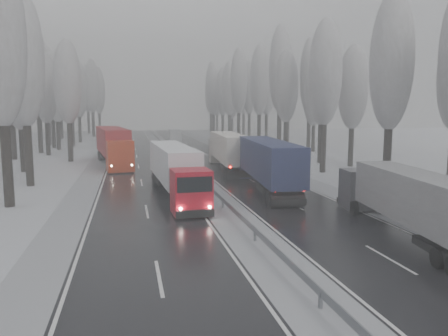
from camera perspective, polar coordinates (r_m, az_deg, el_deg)
name	(u,v)px	position (r m, az deg, el deg)	size (l,w,h in m)	color
ground	(281,268)	(19.59, 7.44, -12.86)	(260.00, 260.00, 0.00)	silver
carriageway_right	(235,171)	(49.11, 1.40, -0.37)	(7.50, 200.00, 0.03)	black
carriageway_left	(140,174)	(47.75, -10.94, -0.73)	(7.50, 200.00, 0.03)	black
median_slush	(188,172)	(48.15, -4.68, -0.55)	(3.00, 200.00, 0.04)	#ABADB3
shoulder_right	(276,169)	(50.51, 6.86, -0.19)	(2.40, 200.00, 0.04)	#ABADB3
shoulder_left	(92,175)	(47.89, -16.87, -0.89)	(2.40, 200.00, 0.04)	#ABADB3
median_guardrail	(188,167)	(48.06, -4.69, 0.13)	(0.12, 200.00, 0.76)	slate
tree_16	(392,63)	(39.41, 21.06, 12.70)	(3.60, 3.60, 16.53)	black
tree_18	(325,73)	(49.08, 13.09, 11.94)	(3.60, 3.60, 16.58)	black
tree_19	(353,88)	(55.05, 16.51, 10.00)	(3.60, 3.60, 14.57)	black
tree_20	(322,84)	(57.82, 12.66, 10.71)	(3.60, 3.60, 15.71)	black
tree_21	(325,72)	(62.51, 13.03, 12.16)	(3.60, 3.60, 18.62)	black
tree_22	(286,87)	(67.12, 8.16, 10.45)	(3.60, 3.60, 15.86)	black
tree_23	(314,98)	(73.14, 11.71, 8.97)	(3.60, 3.60, 13.55)	black
tree_24	(280,70)	(72.71, 7.34, 12.57)	(3.60, 3.60, 20.49)	black
tree_25	(310,77)	(78.89, 11.17, 11.61)	(3.60, 3.60, 19.44)	black
tree_26	(260,81)	(82.23, 4.66, 11.26)	(3.60, 3.60, 18.78)	black
tree_27	(288,87)	(88.27, 8.40, 10.47)	(3.60, 3.60, 17.62)	black
tree_28	(239,82)	(92.21, 1.95, 11.22)	(3.60, 3.60, 19.62)	black
tree_29	(267,88)	(98.03, 5.61, 10.41)	(3.60, 3.60, 18.11)	black
tree_30	(229,89)	(101.67, 0.70, 10.25)	(3.60, 3.60, 17.86)	black
tree_31	(249,88)	(107.02, 3.34, 10.35)	(3.60, 3.60, 18.58)	black
tree_32	(223,92)	(108.99, -0.17, 9.90)	(3.60, 3.60, 17.33)	black
tree_33	(231,100)	(113.52, 0.97, 8.84)	(3.60, 3.60, 14.33)	black
tree_34	(214,92)	(115.77, -1.36, 9.86)	(3.60, 3.60, 17.63)	black
tree_35	(244,92)	(121.75, 2.60, 9.93)	(3.60, 3.60, 18.25)	black
tree_36	(212,88)	(125.75, -1.64, 10.43)	(3.60, 3.60, 20.23)	black
tree_37	(232,97)	(131.02, 1.08, 9.24)	(3.60, 3.60, 16.37)	black
tree_38	(211,94)	(136.37, -1.77, 9.61)	(3.60, 3.60, 17.97)	black
tree_39	(217,98)	(140.80, -0.92, 9.08)	(3.60, 3.60, 16.19)	black
tree_58	(23,60)	(42.95, -24.75, 12.64)	(3.60, 3.60, 17.21)	black
tree_60	(19,84)	(52.78, -25.23, 9.89)	(3.60, 3.60, 14.84)	black
tree_62	(67,83)	(61.55, -19.78, 10.45)	(3.60, 3.60, 16.04)	black
tree_63	(10,80)	(66.93, -26.19, 10.32)	(3.60, 3.60, 16.88)	black
tree_64	(45,89)	(71.05, -22.33, 9.57)	(3.60, 3.60, 15.42)	black
tree_65	(37,73)	(75.45, -23.27, 11.35)	(3.60, 3.60, 19.48)	black
tree_66	(56,92)	(80.53, -21.07, 9.25)	(3.60, 3.60, 15.23)	black
tree_67	(51,86)	(84.74, -21.64, 9.92)	(3.60, 3.60, 17.09)	black
tree_68	(71,89)	(87.06, -19.39, 9.76)	(3.60, 3.60, 16.65)	black
tree_69	(46,80)	(91.79, -22.18, 10.57)	(3.60, 3.60, 19.35)	black
tree_70	(78,89)	(97.05, -18.52, 9.70)	(3.60, 3.60, 17.09)	black
tree_71	(57,83)	(101.69, -21.02, 10.38)	(3.60, 3.60, 19.61)	black
tree_72	(71,97)	(106.57, -19.36, 8.76)	(3.60, 3.60, 15.11)	black
tree_73	(60,91)	(110.96, -20.64, 9.34)	(3.60, 3.60, 17.22)	black
tree_74	(92,87)	(117.05, -16.88, 10.15)	(3.60, 3.60, 19.68)	black
tree_75	(56,90)	(122.01, -21.05, 9.53)	(3.60, 3.60, 18.60)	black
tree_76	(99,91)	(126.31, -16.06, 9.64)	(3.60, 3.60, 18.55)	black
tree_77	(79,101)	(130.67, -18.39, 8.29)	(3.60, 3.60, 14.32)	black
tree_78	(87,90)	(133.16, -17.42, 9.75)	(3.60, 3.60, 19.55)	black
tree_79	(79,96)	(137.34, -18.42, 8.97)	(3.60, 3.60, 17.07)	black
truck_grey_tarp	(409,199)	(25.26, 23.01, -3.77)	(4.06, 14.23, 3.62)	#4A4A4F
truck_blue_box	(265,161)	(37.16, 5.42, 0.90)	(4.15, 16.91, 4.30)	#1A1D41
truck_cream_box	(228,149)	(49.46, 0.48, 2.52)	(3.65, 16.42, 4.18)	beige
box_truck_distant	(175,135)	(92.95, -6.44, 4.25)	(2.68, 7.73, 2.85)	#B4B6BB
truck_red_white	(175,168)	(34.67, -6.43, 0.06)	(3.17, 15.48, 3.95)	#B00919
truck_red_red	(113,144)	(55.58, -14.28, 3.09)	(5.18, 18.04, 4.59)	#BC2A0A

